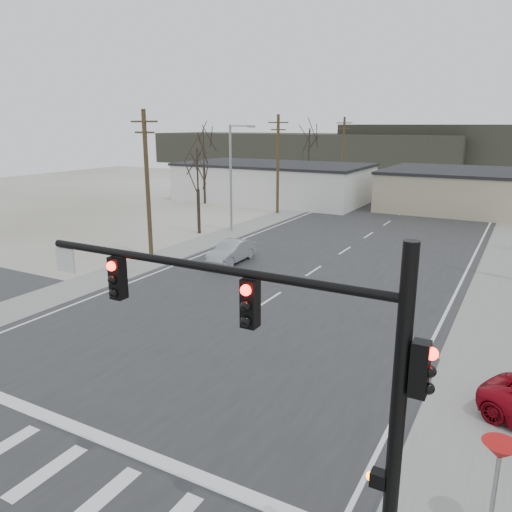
{
  "coord_description": "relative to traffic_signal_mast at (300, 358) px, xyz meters",
  "views": [
    {
      "loc": [
        11.36,
        -14.27,
        9.01
      ],
      "look_at": [
        -0.31,
        6.99,
        2.6
      ],
      "focal_mm": 35.0,
      "sensor_mm": 36.0,
      "label": 1
    }
  ],
  "objects": [
    {
      "name": "ground",
      "position": [
        -7.89,
        6.2,
        -4.67
      ],
      "size": [
        140.0,
        140.0,
        0.0
      ],
      "primitive_type": "plane",
      "color": "silver",
      "rests_on": "ground"
    },
    {
      "name": "hill_left",
      "position": [
        -42.89,
        98.2,
        -1.17
      ],
      "size": [
        70.0,
        18.0,
        7.0
      ],
      "primitive_type": "cube",
      "color": "#333026",
      "rests_on": "ground"
    },
    {
      "name": "yield_sign",
      "position": [
        3.61,
        2.7,
        -2.61
      ],
      "size": [
        0.8,
        0.8,
        2.35
      ],
      "color": "gray",
      "rests_on": "ground"
    },
    {
      "name": "tree_left_mid",
      "position": [
        -29.89,
        40.2,
        1.61
      ],
      "size": [
        3.96,
        3.96,
        8.82
      ],
      "color": "#32281E",
      "rests_on": "ground"
    },
    {
      "name": "tree_left_far",
      "position": [
        -21.89,
        52.2,
        1.61
      ],
      "size": [
        3.96,
        3.96,
        8.82
      ],
      "color": "#32281E",
      "rests_on": "ground"
    },
    {
      "name": "upole_left_d",
      "position": [
        -19.39,
        58.2,
        0.55
      ],
      "size": [
        2.2,
        0.3,
        10.0
      ],
      "color": "#4D3B23",
      "rests_on": "ground"
    },
    {
      "name": "building_left_far",
      "position": [
        -23.89,
        46.2,
        -2.42
      ],
      "size": [
        22.3,
        12.3,
        4.5
      ],
      "color": "silver",
      "rests_on": "ground"
    },
    {
      "name": "main_road",
      "position": [
        -7.89,
        21.2,
        -4.65
      ],
      "size": [
        18.0,
        110.0,
        0.05
      ],
      "primitive_type": "cube",
      "color": "#252528",
      "rests_on": "ground"
    },
    {
      "name": "tree_left_near",
      "position": [
        -20.89,
        26.2,
        0.55
      ],
      "size": [
        3.3,
        3.3,
        7.35
      ],
      "color": "#32281E",
      "rests_on": "ground"
    },
    {
      "name": "sedan_crossing",
      "position": [
        -13.56,
        19.56,
        -3.91
      ],
      "size": [
        1.59,
        4.38,
        1.44
      ],
      "primitive_type": "imported",
      "rotation": [
        0.0,
        0.0,
        0.02
      ],
      "color": "gray",
      "rests_on": "main_road"
    },
    {
      "name": "cross_road",
      "position": [
        -7.89,
        6.2,
        -4.65
      ],
      "size": [
        90.0,
        10.0,
        0.04
      ],
      "primitive_type": "cube",
      "color": "#252528",
      "rests_on": "ground"
    },
    {
      "name": "car_far_b",
      "position": [
        -10.07,
        69.6,
        -3.93
      ],
      "size": [
        2.32,
        4.34,
        1.4
      ],
      "primitive_type": "imported",
      "rotation": [
        0.0,
        0.0,
        0.17
      ],
      "color": "black",
      "rests_on": "main_road"
    },
    {
      "name": "traffic_signal_mast",
      "position": [
        0.0,
        0.0,
        0.0
      ],
      "size": [
        8.95,
        0.43,
        7.2
      ],
      "color": "black",
      "rests_on": "ground"
    },
    {
      "name": "car_far_a",
      "position": [
        -3.89,
        50.75,
        -3.88
      ],
      "size": [
        2.95,
        5.46,
        1.5
      ],
      "primitive_type": "imported",
      "rotation": [
        0.0,
        0.0,
        3.31
      ],
      "color": "black",
      "rests_on": "main_road"
    },
    {
      "name": "upole_left_c",
      "position": [
        -19.39,
        38.2,
        0.55
      ],
      "size": [
        2.2,
        0.3,
        10.0
      ],
      "color": "#4D3B23",
      "rests_on": "ground"
    },
    {
      "name": "sidewalk_right",
      "position": [
        2.71,
        26.2,
        -4.64
      ],
      "size": [
        3.0,
        90.0,
        0.06
      ],
      "primitive_type": "cube",
      "color": "gray",
      "rests_on": "ground"
    },
    {
      "name": "fire_hydrant",
      "position": [
        -18.09,
        14.2,
        -4.22
      ],
      "size": [
        0.24,
        0.24,
        0.87
      ],
      "color": "#A50C0C",
      "rests_on": "ground"
    },
    {
      "name": "sidewalk_left",
      "position": [
        -18.49,
        26.2,
        -4.64
      ],
      "size": [
        3.0,
        90.0,
        0.06
      ],
      "primitive_type": "cube",
      "color": "gray",
      "rests_on": "ground"
    },
    {
      "name": "upole_left_b",
      "position": [
        -19.39,
        18.2,
        0.55
      ],
      "size": [
        2.2,
        0.3,
        10.0
      ],
      "color": "#4D3B23",
      "rests_on": "ground"
    },
    {
      "name": "streetlight_main",
      "position": [
        -18.69,
        28.2,
        0.41
      ],
      "size": [
        2.4,
        0.25,
        9.0
      ],
      "color": "gray",
      "rests_on": "ground"
    }
  ]
}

